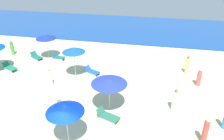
{
  "coord_description": "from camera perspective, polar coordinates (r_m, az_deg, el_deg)",
  "views": [
    {
      "loc": [
        4.01,
        -6.97,
        9.52
      ],
      "look_at": [
        0.9,
        8.42,
        1.25
      ],
      "focal_mm": 35.86,
      "sensor_mm": 36.0,
      "label": 1
    }
  ],
  "objects": [
    {
      "name": "beachgoer_6",
      "position": [
        19.09,
        21.3,
        -1.89
      ],
      "size": [
        0.49,
        0.49,
        1.47
      ],
      "rotation": [
        0.0,
        0.0,
        0.53
      ],
      "color": "#F85D5E",
      "rests_on": "ground_plane"
    },
    {
      "name": "umbrella_3",
      "position": [
        11.95,
        -11.97,
        -9.38
      ],
      "size": [
        2.04,
        2.04,
        2.7
      ],
      "color": "silver",
      "rests_on": "ground_plane"
    },
    {
      "name": "umbrella_1",
      "position": [
        18.66,
        -9.77,
        5.12
      ],
      "size": [
        1.91,
        1.91,
        2.67
      ],
      "color": "silver",
      "rests_on": "ground_plane"
    },
    {
      "name": "beachgoer_7",
      "position": [
        18.5,
        -15.48,
        -1.81
      ],
      "size": [
        0.4,
        0.4,
        1.49
      ],
      "rotation": [
        0.0,
        0.0,
        1.26
      ],
      "color": "white",
      "rests_on": "ground_plane"
    },
    {
      "name": "ocean",
      "position": [
        32.34,
        3.88,
        10.7
      ],
      "size": [
        60.0,
        12.61,
        0.12
      ],
      "primitive_type": "cube",
      "color": "#1B4B98",
      "rests_on": "ground_plane"
    },
    {
      "name": "lounge_chair_4_0",
      "position": [
        14.61,
        -1.16,
        -11.65
      ],
      "size": [
        1.6,
        1.1,
        0.65
      ],
      "rotation": [
        0.0,
        0.0,
        1.21
      ],
      "color": "silver",
      "rests_on": "ground_plane"
    },
    {
      "name": "beachgoer_3",
      "position": [
        13.73,
        22.7,
        -14.18
      ],
      "size": [
        0.39,
        0.39,
        1.71
      ],
      "rotation": [
        0.0,
        0.0,
        4.39
      ],
      "color": "#E6514B",
      "rests_on": "ground_plane"
    },
    {
      "name": "lounge_chair_0_0",
      "position": [
        22.35,
        -24.62,
        0.58
      ],
      "size": [
        1.63,
        1.17,
        0.63
      ],
      "rotation": [
        0.0,
        0.0,
        1.16
      ],
      "color": "silver",
      "rests_on": "ground_plane"
    },
    {
      "name": "umbrella_2",
      "position": [
        22.93,
        -16.5,
        8.13
      ],
      "size": [
        2.0,
        2.0,
        2.43
      ],
      "color": "silver",
      "rests_on": "ground_plane"
    },
    {
      "name": "beachgoer_1",
      "position": [
        15.61,
        15.72,
        -7.53
      ],
      "size": [
        0.49,
        0.49,
        1.66
      ],
      "rotation": [
        0.0,
        0.0,
        1.87
      ],
      "color": "white",
      "rests_on": "ground_plane"
    },
    {
      "name": "beachgoer_0",
      "position": [
        20.63,
        18.6,
        1.21
      ],
      "size": [
        0.37,
        0.37,
        1.66
      ],
      "rotation": [
        0.0,
        0.0,
        4.41
      ],
      "color": "#EBDD75",
      "rests_on": "ground_plane"
    },
    {
      "name": "beach_ball_0",
      "position": [
        17.99,
        -4.54,
        -3.79
      ],
      "size": [
        0.26,
        0.26,
        0.26
      ],
      "primitive_type": "sphere",
      "color": "#3DA3E3",
      "rests_on": "ground_plane"
    },
    {
      "name": "umbrella_4",
      "position": [
        14.4,
        -0.71,
        -2.88
      ],
      "size": [
        2.38,
        2.38,
        2.36
      ],
      "color": "silver",
      "rests_on": "ground_plane"
    },
    {
      "name": "lounge_chair_2_0",
      "position": [
        22.89,
        -13.59,
        3.14
      ],
      "size": [
        1.26,
        0.66,
        0.68
      ],
      "rotation": [
        0.0,
        0.0,
        1.49
      ],
      "color": "silver",
      "rests_on": "ground_plane"
    },
    {
      "name": "lounge_chair_2_1",
      "position": [
        23.76,
        -18.72,
        3.24
      ],
      "size": [
        1.47,
        1.2,
        0.66
      ],
      "rotation": [
        0.0,
        0.0,
        1.07
      ],
      "color": "silver",
      "rests_on": "ground_plane"
    },
    {
      "name": "lounge_chair_1_0",
      "position": [
        19.75,
        -5.16,
        -0.35
      ],
      "size": [
        1.49,
        1.1,
        0.63
      ],
      "rotation": [
        0.0,
        0.0,
        1.15
      ],
      "color": "silver",
      "rests_on": "ground_plane"
    },
    {
      "name": "beachgoer_2",
      "position": [
        25.51,
        -24.09,
        5.13
      ],
      "size": [
        0.51,
        0.51,
        1.57
      ],
      "rotation": [
        0.0,
        0.0,
        3.91
      ],
      "color": "#50AB48",
      "rests_on": "ground_plane"
    },
    {
      "name": "beachgoer_4",
      "position": [
        14.49,
        -12.99,
        -10.09
      ],
      "size": [
        0.33,
        0.33,
        1.63
      ],
      "rotation": [
        0.0,
        0.0,
        4.58
      ],
      "color": "#3297CB",
      "rests_on": "ground_plane"
    }
  ]
}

